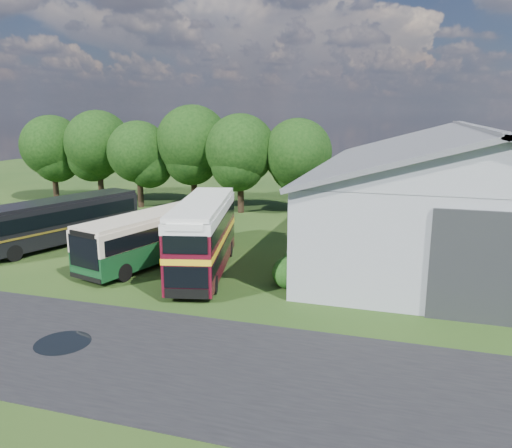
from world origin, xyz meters
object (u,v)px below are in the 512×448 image
(storage_shed, at_px, (467,189))
(bus_maroon_double, at_px, (203,237))
(bus_dark_single, at_px, (60,221))
(bus_green_single, at_px, (158,234))

(storage_shed, relative_size, bus_maroon_double, 2.47)
(bus_dark_single, bearing_deg, storage_shed, 32.40)
(bus_green_single, xyz_separation_m, bus_maroon_double, (3.59, -1.40, 0.45))
(storage_shed, distance_m, bus_maroon_double, 17.27)
(bus_green_single, height_order, bus_maroon_double, bus_maroon_double)
(storage_shed, distance_m, bus_dark_single, 27.19)
(bus_maroon_double, bearing_deg, bus_dark_single, 153.70)
(bus_green_single, bearing_deg, bus_maroon_double, -5.71)
(bus_green_single, distance_m, bus_dark_single, 8.32)
(storage_shed, bearing_deg, bus_green_single, -157.11)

